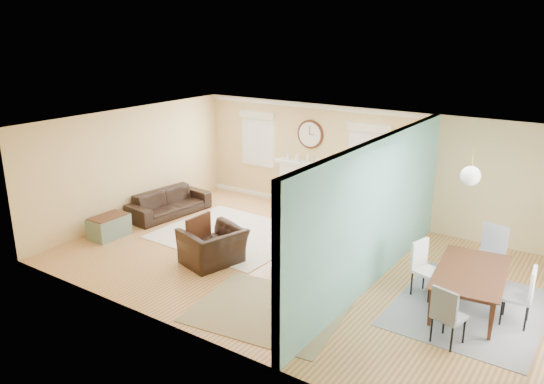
% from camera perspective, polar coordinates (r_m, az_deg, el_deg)
% --- Properties ---
extents(floor, '(9.00, 9.00, 0.00)m').
position_cam_1_polar(floor, '(10.28, 2.76, -7.56)').
color(floor, '#996633').
rests_on(floor, ground).
extents(wall_back, '(9.00, 0.02, 2.60)m').
position_cam_1_polar(wall_back, '(12.37, 10.18, 2.90)').
color(wall_back, tan).
rests_on(wall_back, ground).
extents(wall_front, '(9.00, 0.02, 2.60)m').
position_cam_1_polar(wall_front, '(7.58, -9.18, -6.45)').
color(wall_front, tan).
rests_on(wall_front, ground).
extents(wall_left, '(0.02, 6.00, 2.60)m').
position_cam_1_polar(wall_left, '(12.65, -14.78, 2.92)').
color(wall_left, tan).
rests_on(wall_left, ground).
extents(ceiling, '(9.00, 6.00, 0.02)m').
position_cam_1_polar(ceiling, '(9.49, 2.99, 6.83)').
color(ceiling, white).
rests_on(ceiling, wall_back).
extents(partition, '(0.17, 6.00, 2.60)m').
position_cam_1_polar(partition, '(9.38, 11.67, -1.49)').
color(partition, tan).
rests_on(partition, ground).
extents(fireplace, '(1.70, 0.30, 1.17)m').
position_cam_1_polar(fireplace, '(13.11, 3.84, 0.77)').
color(fireplace, white).
rests_on(fireplace, ground).
extents(wall_clock, '(0.70, 0.07, 0.70)m').
position_cam_1_polar(wall_clock, '(12.89, 4.14, 6.21)').
color(wall_clock, '#482514').
rests_on(wall_clock, wall_back).
extents(window_left, '(1.05, 0.13, 1.42)m').
position_cam_1_polar(window_left, '(13.74, -1.52, 6.14)').
color(window_left, white).
rests_on(window_left, wall_back).
extents(window_right, '(1.05, 0.13, 1.42)m').
position_cam_1_polar(window_right, '(12.23, 10.39, 4.44)').
color(window_right, white).
rests_on(window_right, wall_back).
extents(pendant, '(0.30, 0.30, 0.55)m').
position_cam_1_polar(pendant, '(8.45, 20.57, 1.65)').
color(pendant, gold).
rests_on(pendant, ceiling).
extents(rug_cream, '(3.06, 2.68, 0.02)m').
position_cam_1_polar(rug_cream, '(11.61, -4.37, -4.55)').
color(rug_cream, beige).
rests_on(rug_cream, floor).
extents(rug_jute, '(2.55, 2.19, 0.01)m').
position_cam_1_polar(rug_jute, '(8.66, -0.41, -12.60)').
color(rug_jute, '#98875F').
rests_on(rug_jute, floor).
extents(rug_grey, '(2.19, 2.74, 0.01)m').
position_cam_1_polar(rug_grey, '(9.28, 20.45, -11.60)').
color(rug_grey, gray).
rests_on(rug_grey, floor).
extents(sofa, '(1.01, 2.12, 0.60)m').
position_cam_1_polar(sofa, '(12.92, -11.01, -1.15)').
color(sofa, black).
rests_on(sofa, floor).
extents(eames_chair, '(1.20, 1.30, 0.71)m').
position_cam_1_polar(eames_chair, '(10.15, -6.36, -5.82)').
color(eames_chair, black).
rests_on(eames_chair, floor).
extents(green_chair, '(0.88, 0.89, 0.63)m').
position_cam_1_polar(green_chair, '(11.92, 8.11, -2.51)').
color(green_chair, '#146745').
rests_on(green_chair, floor).
extents(trunk, '(0.52, 0.84, 0.48)m').
position_cam_1_polar(trunk, '(11.90, -17.11, -3.56)').
color(trunk, slate).
rests_on(trunk, floor).
extents(credenza, '(0.51, 1.49, 0.80)m').
position_cam_1_polar(credenza, '(10.93, 12.62, -4.16)').
color(credenza, '#9E643B').
rests_on(credenza, floor).
extents(tv, '(0.23, 0.98, 0.56)m').
position_cam_1_polar(tv, '(10.71, 12.77, -0.75)').
color(tv, black).
rests_on(tv, credenza).
extents(garden_stool, '(0.34, 0.34, 0.50)m').
position_cam_1_polar(garden_stool, '(10.10, 10.49, -6.77)').
color(garden_stool, white).
rests_on(garden_stool, floor).
extents(potted_plant, '(0.39, 0.43, 0.42)m').
position_cam_1_polar(potted_plant, '(9.92, 10.63, -4.34)').
color(potted_plant, '#337F33').
rests_on(potted_plant, garden_stool).
extents(dining_table, '(1.24, 1.96, 0.65)m').
position_cam_1_polar(dining_table, '(9.14, 20.66, -9.83)').
color(dining_table, '#482514').
rests_on(dining_table, floor).
extents(dining_chair_n, '(0.56, 0.56, 1.03)m').
position_cam_1_polar(dining_chair_n, '(10.04, 22.19, -5.76)').
color(dining_chair_n, gray).
rests_on(dining_chair_n, floor).
extents(dining_chair_s, '(0.49, 0.49, 0.90)m').
position_cam_1_polar(dining_chair_s, '(8.02, 18.59, -11.94)').
color(dining_chair_s, gray).
rests_on(dining_chair_s, floor).
extents(dining_chair_w, '(0.52, 0.52, 0.95)m').
position_cam_1_polar(dining_chair_w, '(9.21, 16.44, -7.58)').
color(dining_chair_w, white).
rests_on(dining_chair_w, floor).
extents(dining_chair_e, '(0.44, 0.44, 0.94)m').
position_cam_1_polar(dining_chair_e, '(8.86, 24.92, -9.60)').
color(dining_chair_e, gray).
rests_on(dining_chair_e, floor).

